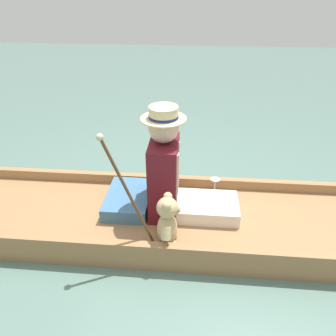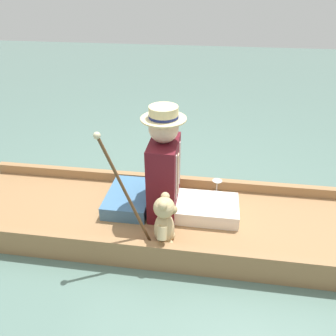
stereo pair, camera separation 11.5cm
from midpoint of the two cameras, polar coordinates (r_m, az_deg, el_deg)
ground_plane at (r=2.66m, az=0.04°, el=-10.22°), size 16.00×16.00×0.00m
punt_boat at (r=2.62m, az=0.04°, el=-9.00°), size 0.92×3.22×0.22m
seat_cushion at (r=2.67m, az=-5.50°, el=-5.26°), size 0.49×0.34×0.11m
seated_person at (r=2.43m, az=2.43°, el=-1.43°), size 0.38×0.73×0.86m
teddy_bear at (r=2.22m, az=0.92°, el=-9.44°), size 0.27×0.16×0.39m
wine_glass at (r=2.80m, az=9.71°, el=-2.76°), size 0.08×0.08×0.13m
walking_cane at (r=2.04m, az=-6.47°, el=-2.97°), size 0.04×0.34×0.84m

